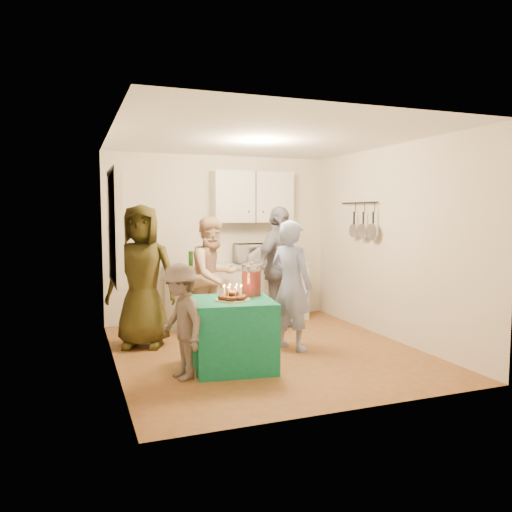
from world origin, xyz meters
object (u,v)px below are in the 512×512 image
object	(u,v)px
man_birthday	(291,285)
woman_back_center	(213,276)
counter	(238,294)
child_near_left	(181,321)
woman_back_left	(142,276)
party_table	(233,334)
woman_back_right	(278,268)
microwave	(252,254)
punch_jar	(251,281)

from	to	relation	value
man_birthday	woman_back_center	distance (m)	1.30
counter	child_near_left	size ratio (longest dim) A/B	1.84
counter	woman_back_left	xyz separation A→B (m)	(-1.60, -0.97, 0.48)
man_birthday	woman_back_left	world-z (taller)	woman_back_left
party_table	woman_back_right	bearing A→B (deg)	52.93
microwave	punch_jar	xyz separation A→B (m)	(-0.75, -2.02, -0.13)
punch_jar	child_near_left	distance (m)	1.01
man_birthday	counter	bearing A→B (deg)	-25.59
woman_back_center	party_table	bearing A→B (deg)	-122.03
microwave	party_table	bearing A→B (deg)	-110.35
party_table	punch_jar	size ratio (longest dim) A/B	2.50
party_table	microwave	bearing A→B (deg)	65.02
woman_back_right	child_near_left	bearing A→B (deg)	-173.59
punch_jar	man_birthday	bearing A→B (deg)	24.24
woman_back_center	microwave	bearing A→B (deg)	13.88
party_table	man_birthday	size ratio (longest dim) A/B	0.53
microwave	child_near_left	xyz separation A→B (m)	(-1.63, -2.36, -0.47)
woman_back_center	woman_back_right	xyz separation A→B (m)	(0.99, 0.04, 0.07)
microwave	woman_back_left	distance (m)	2.09
party_table	punch_jar	world-z (taller)	punch_jar
child_near_left	counter	bearing A→B (deg)	137.43
party_table	woman_back_left	distance (m)	1.57
microwave	woman_back_right	distance (m)	0.65
counter	microwave	bearing A→B (deg)	0.00
child_near_left	party_table	bearing A→B (deg)	92.93
microwave	party_table	xyz separation A→B (m)	(-1.02, -2.20, -0.68)
woman_back_center	woman_back_right	distance (m)	1.00
woman_back_center	child_near_left	size ratio (longest dim) A/B	1.38
party_table	woman_back_center	world-z (taller)	woman_back_center
woman_back_center	counter	bearing A→B (deg)	23.87
counter	woman_back_center	bearing A→B (deg)	-131.75
punch_jar	child_near_left	world-z (taller)	child_near_left
child_near_left	woman_back_right	bearing A→B (deg)	122.03
counter	child_near_left	xyz separation A→B (m)	(-1.39, -2.36, 0.17)
woman_back_left	child_near_left	bearing A→B (deg)	-60.78
man_birthday	woman_back_center	bearing A→B (deg)	2.83
microwave	woman_back_center	size ratio (longest dim) A/B	0.34
woman_back_right	child_near_left	distance (m)	2.54
child_near_left	woman_back_left	bearing A→B (deg)	176.39
microwave	woman_back_left	bearing A→B (deg)	-147.65
woman_back_left	woman_back_center	distance (m)	1.08
woman_back_center	child_near_left	xyz separation A→B (m)	(-0.82, -1.72, -0.23)
microwave	man_birthday	distance (m)	1.76
woman_back_center	woman_back_right	bearing A→B (deg)	-22.24
woman_back_left	man_birthday	bearing A→B (deg)	-3.36
microwave	woman_back_right	xyz separation A→B (m)	(0.18, -0.61, -0.17)
counter	microwave	distance (m)	0.68
punch_jar	counter	bearing A→B (deg)	75.93
punch_jar	man_birthday	xyz separation A→B (m)	(0.63, 0.28, -0.12)
child_near_left	man_birthday	bearing A→B (deg)	100.35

